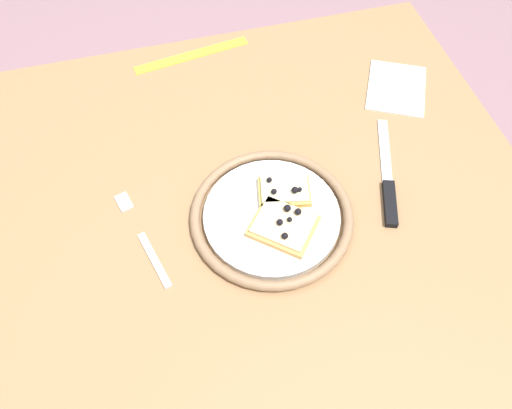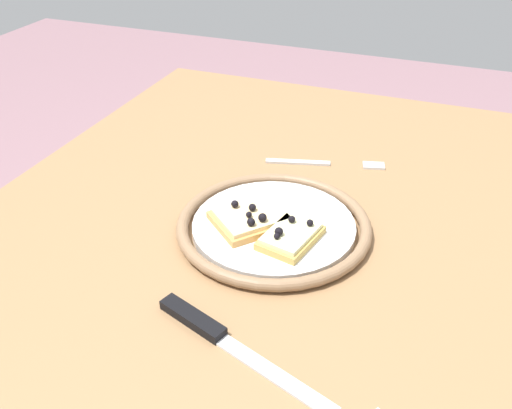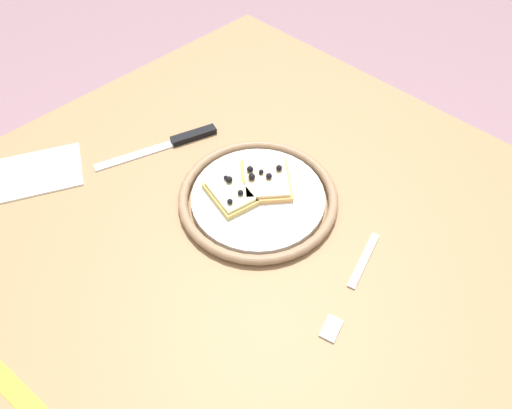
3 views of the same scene
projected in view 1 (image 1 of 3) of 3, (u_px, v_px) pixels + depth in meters
The scene contains 9 objects.
ground_plane at pixel (249, 345), 1.45m from camera, with size 6.00×6.00×0.00m, color gray.
dining_table at pixel (245, 236), 0.92m from camera, with size 1.03×0.93×0.72m.
plate at pixel (272, 216), 0.84m from camera, with size 0.27×0.27×0.02m.
pizza_slice_near at pixel (285, 191), 0.85m from camera, with size 0.10×0.08×0.03m.
pizza_slice_far at pixel (284, 225), 0.81m from camera, with size 0.13×0.13×0.03m.
knife at pixel (388, 188), 0.87m from camera, with size 0.10×0.23×0.01m.
fork at pixel (143, 237), 0.82m from camera, with size 0.07×0.20×0.00m.
measuring_tape at pixel (192, 55), 1.07m from camera, with size 0.25×0.02×0.00m, color yellow.
napkin at pixel (396, 88), 1.01m from camera, with size 0.11×0.14×0.00m, color white.
Camera 1 is at (-0.10, -0.44, 1.44)m, focal length 35.18 mm.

